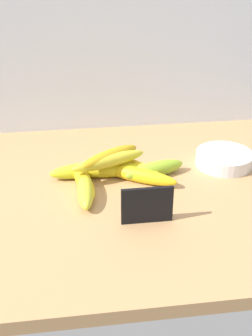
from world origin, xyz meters
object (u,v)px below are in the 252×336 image
(chalkboard_sign, at_px, (147,206))
(banana_4, at_px, (155,169))
(banana_5, at_px, (110,170))
(banana_1, at_px, (135,167))
(banana_8, at_px, (110,157))
(banana_2, at_px, (84,181))
(fruit_bowl, at_px, (224,159))
(banana_6, at_px, (85,191))
(banana_7, at_px, (109,161))
(banana_3, at_px, (81,170))
(banana_0, at_px, (139,175))

(chalkboard_sign, xyz_separation_m, banana_4, (0.05, 0.19, -0.02))
(banana_4, distance_m, banana_5, 0.11)
(banana_1, bearing_deg, banana_8, -169.47)
(banana_1, xyz_separation_m, banana_2, (-0.13, -0.06, 0.00))
(chalkboard_sign, bearing_deg, banana_4, 74.25)
(fruit_bowl, bearing_deg, banana_4, -169.13)
(banana_2, height_order, banana_5, same)
(banana_5, relative_size, banana_6, 1.18)
(banana_1, relative_size, banana_6, 1.10)
(banana_4, distance_m, banana_7, 0.12)
(banana_6, height_order, banana_8, banana_8)
(banana_6, xyz_separation_m, banana_8, (0.07, 0.09, 0.04))
(banana_7, bearing_deg, banana_3, 162.54)
(banana_4, height_order, banana_7, banana_7)
(banana_7, bearing_deg, banana_4, -0.24)
(banana_7, bearing_deg, banana_0, -15.46)
(fruit_bowl, distance_m, banana_7, 0.31)
(banana_5, bearing_deg, fruit_bowl, 4.20)
(chalkboard_sign, relative_size, fruit_bowl, 0.74)
(banana_5, bearing_deg, banana_7, -109.38)
(banana_2, height_order, banana_4, banana_4)
(banana_1, relative_size, banana_2, 0.96)
(chalkboard_sign, relative_size, banana_6, 0.73)
(chalkboard_sign, xyz_separation_m, banana_5, (-0.06, 0.21, -0.02))
(banana_0, distance_m, banana_5, 0.07)
(fruit_bowl, height_order, banana_1, fruit_bowl)
(banana_0, bearing_deg, banana_7, 164.54)
(banana_3, bearing_deg, banana_4, -6.76)
(banana_1, distance_m, banana_3, 0.14)
(banana_6, bearing_deg, banana_0, 23.31)
(banana_4, distance_m, banana_8, 0.12)
(chalkboard_sign, xyz_separation_m, fruit_bowl, (0.25, 0.23, -0.02))
(banana_0, distance_m, banana_2, 0.14)
(chalkboard_sign, bearing_deg, fruit_bowl, 42.65)
(banana_7, bearing_deg, fruit_bowl, 6.78)
(banana_0, relative_size, banana_2, 1.15)
(banana_1, relative_size, banana_8, 0.95)
(chalkboard_sign, xyz_separation_m, banana_0, (0.01, 0.17, -0.02))
(chalkboard_sign, bearing_deg, banana_3, 121.19)
(banana_2, distance_m, banana_6, 0.05)
(banana_0, distance_m, banana_3, 0.14)
(banana_2, bearing_deg, banana_0, 4.00)
(banana_0, xyz_separation_m, banana_6, (-0.13, -0.06, 0.00))
(banana_2, distance_m, banana_3, 0.05)
(banana_0, xyz_separation_m, banana_7, (-0.07, 0.02, 0.03))
(chalkboard_sign, distance_m, banana_2, 0.21)
(banana_3, xyz_separation_m, banana_8, (0.07, -0.01, 0.04))
(banana_4, xyz_separation_m, banana_7, (-0.12, 0.00, 0.03))
(banana_0, relative_size, banana_1, 1.20)
(banana_5, bearing_deg, banana_4, -7.70)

